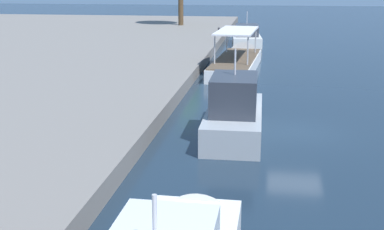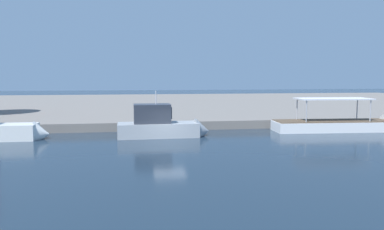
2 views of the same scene
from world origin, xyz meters
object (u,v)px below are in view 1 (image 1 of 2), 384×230
object	(u,v)px
motor_yacht_2	(235,115)
mooring_bollard_0	(219,31)
tour_boat_3	(238,63)
motor_yacht_4	(246,38)

from	to	relation	value
motor_yacht_2	mooring_bollard_0	bearing A→B (deg)	6.02
tour_boat_3	motor_yacht_2	bearing A→B (deg)	-173.50
motor_yacht_2	mooring_bollard_0	world-z (taller)	motor_yacht_2
tour_boat_3	motor_yacht_4	bearing A→B (deg)	3.72
mooring_bollard_0	motor_yacht_4	bearing A→B (deg)	-112.50
motor_yacht_2	mooring_bollard_0	size ratio (longest dim) A/B	10.20
motor_yacht_2	tour_boat_3	size ratio (longest dim) A/B	0.63
motor_yacht_2	mooring_bollard_0	distance (m)	34.02
motor_yacht_2	tour_boat_3	xyz separation A→B (m)	(16.94, 0.88, -0.40)
motor_yacht_4	motor_yacht_2	bearing A→B (deg)	176.64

